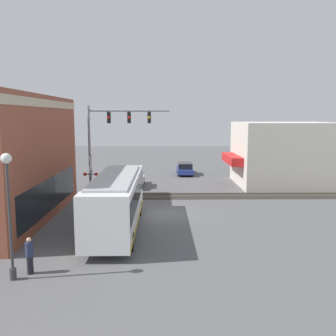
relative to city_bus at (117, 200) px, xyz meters
name	(u,v)px	position (x,y,z in m)	size (l,w,h in m)	color
ground_plane	(163,214)	(3.49, -2.80, -1.85)	(120.00, 120.00, 0.00)	#565659
shop_building	(284,154)	(14.90, -14.89, 1.27)	(8.34, 10.45, 6.24)	beige
city_bus	(117,200)	(0.00, 0.00, 0.00)	(10.89, 2.59, 3.35)	white
traffic_signal_gantry	(112,132)	(8.03, 1.27, 3.77)	(0.42, 6.54, 7.69)	gray
crossing_signal	(91,174)	(7.24, 2.91, 0.45)	(1.41, 1.18, 3.81)	gray
streetlamp	(9,206)	(-6.97, 3.55, 1.36)	(0.44, 0.44, 5.39)	#38383A
rail_track_near	(163,196)	(9.49, -2.80, -1.82)	(2.60, 60.00, 0.15)	#332D28
parked_car_silver	(134,180)	(14.03, 0.00, -1.19)	(4.89, 1.82, 1.39)	#B7B7BC
parked_car_blue	(185,169)	(21.59, -5.40, -1.19)	(4.67, 1.82, 1.41)	navy
pedestrian_by_lamp	(30,255)	(-6.37, 3.03, -1.01)	(0.34, 0.34, 1.64)	black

